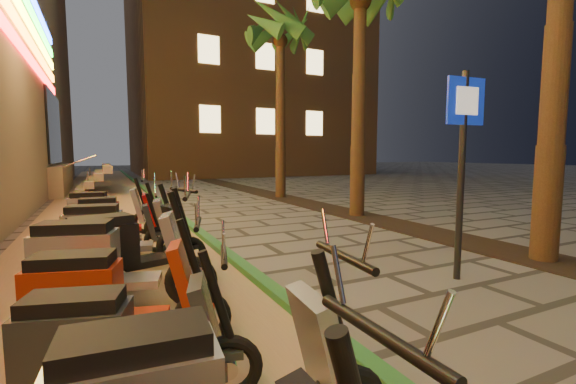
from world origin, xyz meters
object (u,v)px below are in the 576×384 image
scooter_7 (107,297)px  scooter_10 (114,233)px  scooter_8 (105,261)px  scooter_13 (104,211)px  scooter_12 (114,218)px  pedestrian_sign (463,147)px  scooter_9 (125,247)px  scooter_11 (113,230)px  scooter_6 (115,346)px

scooter_7 → scooter_10: (0.14, 2.63, 0.05)m
scooter_8 → scooter_10: (0.14, 1.68, -0.02)m
scooter_10 → scooter_13: scooter_10 is taller
scooter_12 → scooter_13: 0.85m
pedestrian_sign → scooter_9: pedestrian_sign is taller
scooter_13 → scooter_10: bearing=-77.5°
scooter_8 → scooter_12: size_ratio=1.12×
pedestrian_sign → scooter_13: (-4.30, 5.13, -1.27)m
scooter_8 → scooter_10: bearing=100.0°
pedestrian_sign → scooter_9: (-4.08, 1.52, -1.25)m
scooter_11 → scooter_8: bearing=-87.8°
scooter_8 → scooter_12: scooter_8 is taller
scooter_6 → scooter_10: 3.48m
scooter_11 → scooter_9: bearing=-81.6°
scooter_10 → scooter_12: 1.76m
scooter_6 → scooter_13: size_ratio=0.89×
scooter_7 → scooter_12: size_ratio=0.99×
scooter_9 → scooter_12: scooter_9 is taller
scooter_7 → scooter_6: bearing=-72.5°
scooter_9 → scooter_10: 1.02m
scooter_12 → scooter_11: bearing=-86.7°
scooter_8 → scooter_13: (0.02, 4.27, -0.04)m
scooter_10 → scooter_11: bearing=99.3°
scooter_9 → scooter_11: bearing=77.2°
scooter_7 → scooter_9: 1.63m
scooter_7 → scooter_12: 4.39m
scooter_11 → scooter_10: bearing=-84.8°
pedestrian_sign → scooter_6: pedestrian_sign is taller
pedestrian_sign → scooter_8: 4.57m
scooter_7 → scooter_12: (0.18, 4.39, 0.00)m
pedestrian_sign → scooter_7: (-4.32, -0.10, -1.29)m
scooter_8 → scooter_7: bearing=-75.5°
scooter_10 → scooter_11: (0.00, 0.79, -0.09)m
scooter_8 → scooter_13: scooter_8 is taller
scooter_8 → scooter_13: bearing=104.4°
scooter_8 → scooter_11: 2.47m
scooter_6 → scooter_10: bearing=104.0°
scooter_7 → scooter_12: bearing=103.0°
scooter_8 → scooter_9: scooter_8 is taller
scooter_9 → scooter_12: (-0.05, 2.77, -0.04)m
pedestrian_sign → scooter_9: 4.53m
scooter_6 → scooter_12: size_ratio=0.92×
pedestrian_sign → scooter_6: size_ratio=1.83×
scooter_7 → scooter_8: size_ratio=0.88×
scooter_11 → scooter_12: bearing=93.0°
scooter_6 → scooter_7: size_ratio=0.93×
scooter_8 → scooter_9: 0.70m
scooter_9 → pedestrian_sign: bearing=-36.2°
scooter_13 → scooter_7: bearing=-80.3°
scooter_6 → scooter_7: 0.85m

